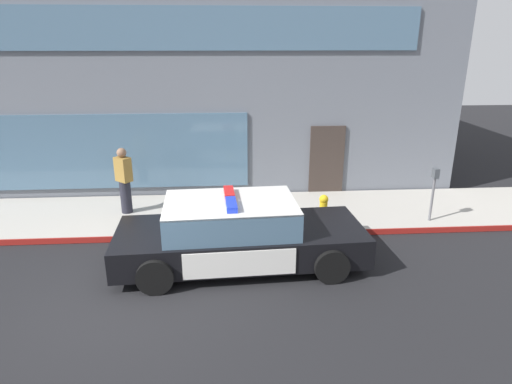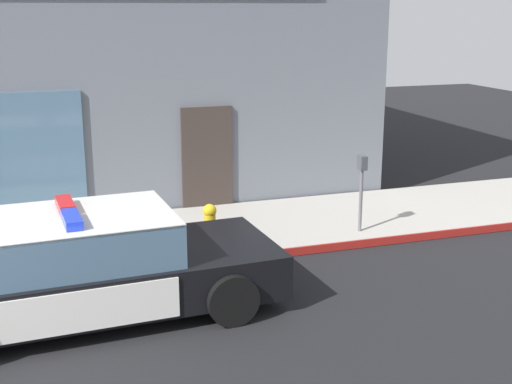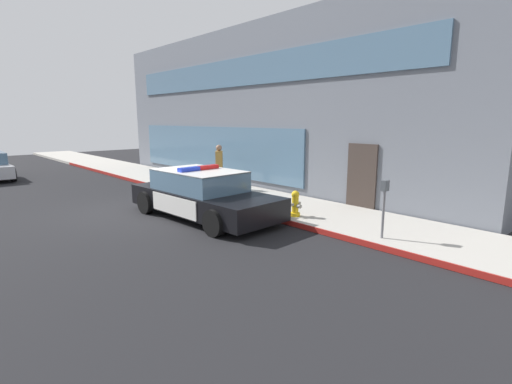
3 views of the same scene
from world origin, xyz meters
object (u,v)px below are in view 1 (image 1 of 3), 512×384
fire_hydrant (323,209)px  pedestrian_on_sidewalk (124,181)px  police_cruiser (238,233)px  parking_meter (434,185)px

fire_hydrant → pedestrian_on_sidewalk: 5.08m
police_cruiser → parking_meter: 5.10m
police_cruiser → fire_hydrant: size_ratio=6.98×
fire_hydrant → parking_meter: 2.74m
police_cruiser → pedestrian_on_sidewalk: size_ratio=2.96×
police_cruiser → parking_meter: police_cruiser is taller
parking_meter → fire_hydrant: bearing=179.5°
fire_hydrant → pedestrian_on_sidewalk: size_ratio=0.42×
fire_hydrant → police_cruiser: bearing=-142.1°
fire_hydrant → pedestrian_on_sidewalk: pedestrian_on_sidewalk is taller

